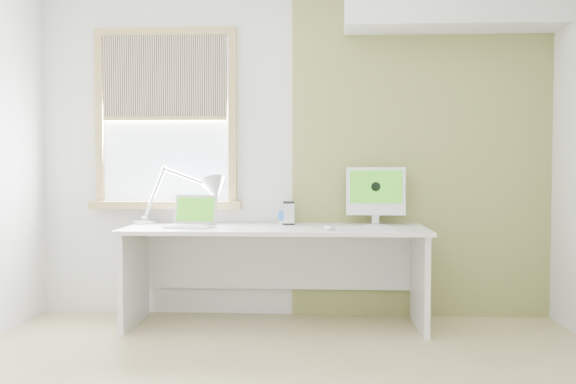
# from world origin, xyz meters

# --- Properties ---
(room) EXTENTS (4.04, 3.54, 2.64)m
(room) POSITION_xyz_m (0.00, 0.00, 1.30)
(room) COLOR tan
(room) RESTS_ON ground
(accent_wall) EXTENTS (2.00, 0.02, 2.60)m
(accent_wall) POSITION_xyz_m (1.00, 1.74, 1.30)
(accent_wall) COLOR #978D47
(accent_wall) RESTS_ON room
(soffit) EXTENTS (1.60, 0.40, 0.42)m
(soffit) POSITION_xyz_m (1.20, 1.57, 2.40)
(soffit) COLOR white
(soffit) RESTS_ON room
(window) EXTENTS (1.20, 0.14, 1.42)m
(window) POSITION_xyz_m (-1.00, 1.71, 1.54)
(window) COLOR tan
(window) RESTS_ON room
(desk) EXTENTS (2.20, 0.70, 0.73)m
(desk) POSITION_xyz_m (-0.11, 1.44, 0.53)
(desk) COLOR silver
(desk) RESTS_ON room
(desk_lamp) EXTENTS (0.81, 0.32, 0.45)m
(desk_lamp) POSITION_xyz_m (-0.70, 1.64, 0.96)
(desk_lamp) COLOR silver
(desk_lamp) RESTS_ON desk
(laptop) EXTENTS (0.37, 0.31, 0.23)m
(laptop) POSITION_xyz_m (-0.72, 1.37, 0.79)
(laptop) COLOR silver
(laptop) RESTS_ON desk
(phone_dock) EXTENTS (0.07, 0.07, 0.12)m
(phone_dock) POSITION_xyz_m (-0.08, 1.58, 0.76)
(phone_dock) COLOR silver
(phone_dock) RESTS_ON desk
(external_drive) EXTENTS (0.10, 0.14, 0.17)m
(external_drive) POSITION_xyz_m (-0.02, 1.60, 0.82)
(external_drive) COLOR silver
(external_drive) RESTS_ON desk
(imac) EXTENTS (0.45, 0.15, 0.44)m
(imac) POSITION_xyz_m (0.64, 1.60, 0.97)
(imac) COLOR silver
(imac) RESTS_ON desk
(keyboard) EXTENTS (0.43, 0.17, 0.02)m
(keyboard) POSITION_xyz_m (0.53, 1.22, 0.74)
(keyboard) COLOR white
(keyboard) RESTS_ON desk
(mouse) EXTENTS (0.09, 0.12, 0.03)m
(mouse) POSITION_xyz_m (0.28, 1.19, 0.75)
(mouse) COLOR white
(mouse) RESTS_ON desk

